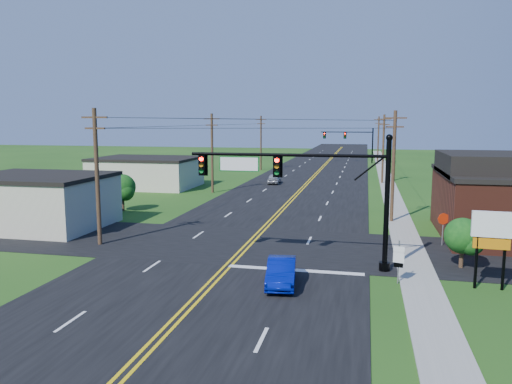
% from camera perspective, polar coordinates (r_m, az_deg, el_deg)
% --- Properties ---
extents(ground, '(260.00, 260.00, 0.00)m').
position_cam_1_polar(ground, '(22.36, -8.64, -13.41)').
color(ground, '#1C4112').
rests_on(ground, ground).
extents(road_main, '(16.00, 220.00, 0.04)m').
position_cam_1_polar(road_main, '(70.26, 6.14, 1.43)').
color(road_main, black).
rests_on(road_main, ground).
extents(road_cross, '(70.00, 10.00, 0.04)m').
position_cam_1_polar(road_cross, '(33.29, -1.18, -6.05)').
color(road_cross, black).
rests_on(road_cross, ground).
extents(sidewalk, '(2.00, 160.00, 0.08)m').
position_cam_1_polar(sidewalk, '(59.99, 15.08, 0.06)').
color(sidewalk, gray).
rests_on(sidewalk, ground).
extents(signal_mast_main, '(11.30, 0.60, 7.48)m').
position_cam_1_polar(signal_mast_main, '(27.77, 5.56, 1.01)').
color(signal_mast_main, black).
rests_on(signal_mast_main, ground).
extents(signal_mast_far, '(10.98, 0.60, 7.48)m').
position_cam_1_polar(signal_mast_far, '(99.48, 10.67, 5.91)').
color(signal_mast_far, black).
rests_on(signal_mast_far, ground).
extents(cream_bldg_near, '(10.20, 8.20, 4.10)m').
position_cam_1_polar(cream_bldg_near, '(41.91, -23.71, -0.95)').
color(cream_bldg_near, beige).
rests_on(cream_bldg_near, ground).
extents(cream_bldg_far, '(12.20, 9.20, 3.70)m').
position_cam_1_polar(cream_bldg_far, '(63.56, -12.39, 2.24)').
color(cream_bldg_far, beige).
rests_on(cream_bldg_far, ground).
extents(utility_pole_left_a, '(1.80, 0.28, 9.00)m').
position_cam_1_polar(utility_pole_left_a, '(34.17, -17.71, 1.94)').
color(utility_pole_left_a, '#3C281B').
rests_on(utility_pole_left_a, ground).
extents(utility_pole_left_b, '(1.80, 0.28, 9.00)m').
position_cam_1_polar(utility_pole_left_b, '(57.10, -5.04, 4.64)').
color(utility_pole_left_b, '#3C281B').
rests_on(utility_pole_left_b, ground).
extents(utility_pole_left_c, '(1.80, 0.28, 9.00)m').
position_cam_1_polar(utility_pole_left_c, '(83.22, 0.57, 5.76)').
color(utility_pole_left_c, '#3C281B').
rests_on(utility_pole_left_c, ground).
extents(utility_pole_right_a, '(1.80, 0.28, 9.00)m').
position_cam_1_polar(utility_pole_right_a, '(41.56, 15.43, 3.07)').
color(utility_pole_right_a, '#3C281B').
rests_on(utility_pole_right_a, ground).
extents(utility_pole_right_b, '(1.80, 0.28, 9.00)m').
position_cam_1_polar(utility_pole_right_b, '(67.49, 14.34, 4.95)').
color(utility_pole_right_b, '#3C281B').
rests_on(utility_pole_right_b, ground).
extents(utility_pole_right_c, '(1.80, 0.28, 9.00)m').
position_cam_1_polar(utility_pole_right_c, '(97.45, 13.80, 5.87)').
color(utility_pole_right_c, '#3C281B').
rests_on(utility_pole_right_c, ground).
extents(tree_right_back, '(3.00, 3.00, 4.10)m').
position_cam_1_polar(tree_right_back, '(46.47, 22.74, 0.61)').
color(tree_right_back, '#3C281B').
rests_on(tree_right_back, ground).
extents(shrub_corner, '(2.00, 2.00, 2.86)m').
position_cam_1_polar(shrub_corner, '(30.03, 22.54, -4.66)').
color(shrub_corner, '#3C281B').
rests_on(shrub_corner, ground).
extents(tree_left, '(2.40, 2.40, 3.37)m').
position_cam_1_polar(tree_left, '(47.06, -15.02, 0.51)').
color(tree_left, '#3C281B').
rests_on(tree_left, ground).
extents(blue_car, '(1.84, 4.11, 1.31)m').
position_cam_1_polar(blue_car, '(25.29, 2.91, -9.18)').
color(blue_car, '#061492').
rests_on(blue_car, ground).
extents(distant_car, '(1.84, 3.94, 1.30)m').
position_cam_1_polar(distant_car, '(65.31, 2.07, 1.52)').
color(distant_car, '#B0B1B5').
rests_on(distant_car, ground).
extents(route_sign, '(0.55, 0.17, 2.23)m').
position_cam_1_polar(route_sign, '(26.32, 15.99, -7.34)').
color(route_sign, slate).
rests_on(route_sign, ground).
extents(stop_sign, '(0.75, 0.30, 2.21)m').
position_cam_1_polar(stop_sign, '(34.94, 20.60, -3.25)').
color(stop_sign, slate).
rests_on(stop_sign, ground).
extents(pylon_sign, '(1.89, 0.40, 3.86)m').
position_cam_1_polar(pylon_sign, '(26.69, 25.36, -4.24)').
color(pylon_sign, black).
rests_on(pylon_sign, ground).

